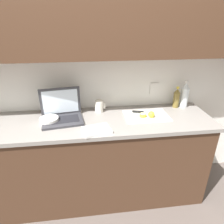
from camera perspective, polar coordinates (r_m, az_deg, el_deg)
The scene contains 13 objects.
ground_plane at distance 2.36m, azimuth -4.53°, elevation -22.01°, with size 12.00×12.00×0.00m, color #564C47.
wall_back at distance 1.85m, azimuth -6.64°, elevation 19.72°, with size 5.20×0.38×2.60m.
counter_unit at distance 2.05m, azimuth -5.56°, elevation -13.25°, with size 2.21×0.59×0.89m.
laptop at distance 1.86m, azimuth -14.15°, elevation -0.19°, with size 0.39×0.31×0.28m.
cutting_board at distance 1.91m, azimuth 9.76°, elevation -1.07°, with size 0.41×0.28×0.01m, color silver.
knife at distance 1.95m, azimuth 8.40°, elevation -0.01°, with size 0.27×0.10×0.02m.
lemon_half_cut at distance 1.87m, azimuth 8.83°, elevation -0.96°, with size 0.06×0.06×0.03m.
lemon_whole_beside at distance 1.87m, azimuth 11.17°, elevation -0.66°, with size 0.06×0.06×0.06m.
bottle_green_soda at distance 2.15m, azimuth 17.92°, elevation 3.82°, with size 0.06×0.06×0.22m.
bottle_oil_tall at distance 2.18m, azimuth 20.04°, elevation 4.55°, with size 0.08×0.08×0.28m.
measuring_cup at distance 1.96m, azimuth -3.66°, elevation 1.68°, with size 0.10×0.08×0.11m.
bowl_white at distance 1.85m, azimuth -17.52°, elevation -2.25°, with size 0.16×0.16×0.05m.
dish_towel at distance 1.63m, azimuth -4.35°, elevation -5.20°, with size 0.22×0.16×0.02m, color white.
Camera 1 is at (-0.03, -1.61, 1.72)m, focal length 32.00 mm.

